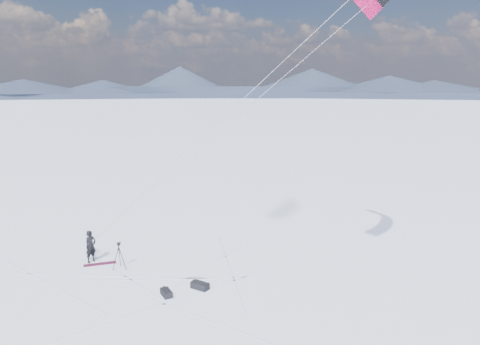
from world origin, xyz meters
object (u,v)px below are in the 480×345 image
at_px(tripod, 119,252).
at_px(gear_bag_b, 166,293).
at_px(snowboard, 100,264).
at_px(gear_bag_a, 200,285).
at_px(snowkiter, 92,262).

relative_size(tripod, gear_bag_b, 1.78).
height_order(snowboard, gear_bag_a, gear_bag_a).
relative_size(snowkiter, gear_bag_b, 2.18).
relative_size(snowkiter, snowboard, 1.05).
xyz_separation_m(snowkiter, tripod, (1.97, -0.26, 0.92)).
distance_m(snowboard, tripod, 1.62).
relative_size(snowkiter, tripod, 1.23).
height_order(gear_bag_a, gear_bag_b, gear_bag_a).
bearing_deg(tripod, snowboard, 175.43).
xyz_separation_m(snowkiter, gear_bag_a, (6.90, -1.01, 0.17)).
distance_m(snowboard, gear_bag_a, 6.33).
distance_m(tripod, gear_bag_a, 5.04).
bearing_deg(snowboard, gear_bag_a, -47.94).
xyz_separation_m(snowkiter, gear_bag_b, (5.79, -2.20, 0.15)).
bearing_deg(gear_bag_b, tripod, -164.42).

